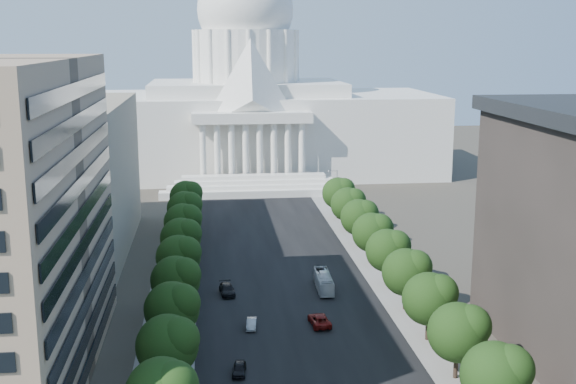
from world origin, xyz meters
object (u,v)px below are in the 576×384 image
object	(u,v)px
car_silver	(252,324)
city_bus	(324,281)
car_dark_a	(239,369)
car_dark_b	(227,290)
car_red	(319,320)

from	to	relation	value
car_silver	city_bus	distance (m)	20.56
car_dark_a	car_silver	xyz separation A→B (m)	(2.50, 14.89, -0.04)
car_dark_a	car_dark_b	world-z (taller)	car_dark_b
car_dark_a	car_dark_b	size ratio (longest dim) A/B	0.74
car_dark_a	car_silver	world-z (taller)	car_dark_a
car_silver	car_red	xyz separation A→B (m)	(10.20, -0.03, 0.14)
car_silver	car_red	distance (m)	10.20
car_dark_a	car_dark_b	xyz separation A→B (m)	(-0.70, 29.87, 0.11)
car_dark_a	car_silver	distance (m)	15.10
car_red	car_dark_b	world-z (taller)	car_dark_b
car_dark_a	car_dark_b	bearing A→B (deg)	97.90
car_silver	car_dark_b	distance (m)	15.32
city_bus	car_silver	bearing A→B (deg)	-128.63
car_dark_a	car_red	xyz separation A→B (m)	(12.71, 14.86, 0.10)
car_red	car_silver	bearing A→B (deg)	-5.41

